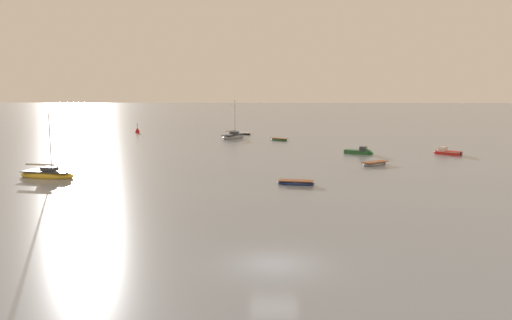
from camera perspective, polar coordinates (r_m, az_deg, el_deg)
The scene contains 10 objects.
ground_plane at distance 27.00m, azimuth 2.08°, elevation -11.78°, with size 800.00×800.00×0.00m, color gray.
motorboat_moored_0 at distance 74.99m, azimuth 12.00°, elevation 0.88°, with size 4.53×3.06×1.63m.
sailboat_moored_0 at distance 98.69m, azimuth -2.61°, elevation 2.72°, with size 5.01×7.29×7.89m.
rowboat_moored_0 at distance 107.27m, azimuth -1.39°, elevation 3.03°, with size 3.69×3.24×0.58m.
rowboat_moored_2 at distance 94.04m, azimuth 2.68°, elevation 2.35°, with size 3.72×3.27×0.59m.
sailboat_moored_1 at distance 57.57m, azimuth -22.76°, elevation -1.56°, with size 6.58×3.03×7.10m.
rowboat_moored_3 at distance 63.85m, azimuth 13.43°, elevation -0.42°, with size 3.94×3.53×0.63m.
motorboat_moored_3 at distance 78.19m, azimuth 20.74°, elevation 0.81°, with size 4.01×3.82×1.57m.
rowboat_moored_4 at distance 49.33m, azimuth 4.58°, elevation -2.62°, with size 3.83×1.80×0.58m.
channel_buoy at distance 114.57m, azimuth -13.41°, elevation 3.27°, with size 0.90×0.90×2.30m.
Camera 1 is at (0.34, -25.44, 9.04)m, focal length 34.97 mm.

